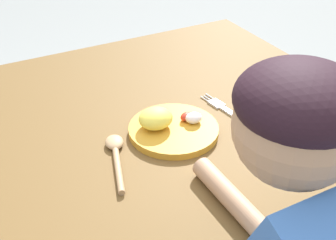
% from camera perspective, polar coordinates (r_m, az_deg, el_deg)
% --- Properties ---
extents(dining_table, '(1.12, 0.95, 0.73)m').
position_cam_1_polar(dining_table, '(1.18, -2.43, -2.52)').
color(dining_table, brown).
rests_on(dining_table, ground_plane).
extents(plate, '(0.21, 0.21, 0.06)m').
position_cam_1_polar(plate, '(1.06, 0.25, -0.81)').
color(plate, gold).
rests_on(plate, dining_table).
extents(fork, '(0.04, 0.23, 0.01)m').
position_cam_1_polar(fork, '(1.15, 7.94, 0.89)').
color(fork, silver).
rests_on(fork, dining_table).
extents(spoon, '(0.09, 0.20, 0.02)m').
position_cam_1_polar(spoon, '(1.00, -6.63, -4.19)').
color(spoon, tan).
rests_on(spoon, dining_table).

